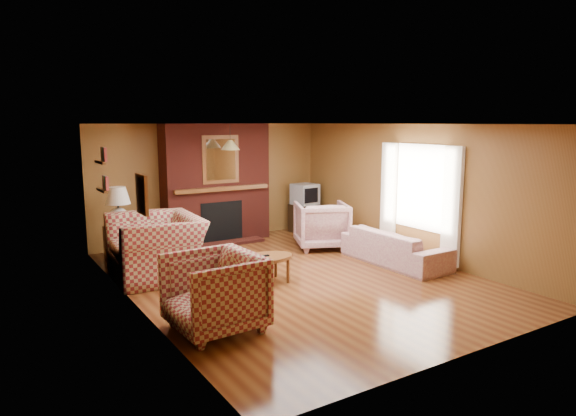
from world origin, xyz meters
TOP-DOWN VIEW (x-y plane):
  - floor at (0.00, 0.00)m, footprint 6.50×6.50m
  - ceiling at (0.00, 0.00)m, footprint 6.50×6.50m
  - wall_back at (0.00, 3.25)m, footprint 6.50×0.00m
  - wall_front at (0.00, -3.25)m, footprint 6.50×0.00m
  - wall_left at (-2.50, 0.00)m, footprint 0.00×6.50m
  - wall_right at (2.50, 0.00)m, footprint 0.00×6.50m
  - fireplace at (0.00, 2.98)m, footprint 2.20×0.82m
  - window_right at (2.45, -0.20)m, footprint 0.10×1.85m
  - bookshelf at (-2.44, 1.90)m, footprint 0.09×0.55m
  - botanical_print at (-2.47, -0.30)m, footprint 0.05×0.40m
  - pendant_light at (0.00, 2.30)m, footprint 0.36×0.36m
  - plaid_loveseat at (-1.85, 1.22)m, footprint 1.40×1.58m
  - plaid_armchair at (-1.95, -1.24)m, footprint 1.06×1.03m
  - floral_sofa at (1.90, -0.22)m, footprint 0.80×2.02m
  - floral_armchair at (1.48, 1.38)m, footprint 1.28×1.29m
  - coffee_table at (-0.56, 0.02)m, footprint 0.92×0.57m
  - side_table at (-2.10, 2.45)m, footprint 0.48×0.48m
  - table_lamp at (-2.10, 2.45)m, footprint 0.43×0.43m
  - tv_stand at (2.05, 2.80)m, footprint 0.61×0.56m
  - crt_tv at (2.05, 2.79)m, footprint 0.55×0.55m

SIDE VIEW (x-z plane):
  - floor at x=0.00m, z-range 0.00..0.00m
  - floral_sofa at x=1.90m, z-range 0.00..0.59m
  - tv_stand at x=2.05m, z-range 0.00..0.62m
  - side_table at x=-2.10m, z-range 0.00..0.62m
  - coffee_table at x=-0.56m, z-range 0.15..0.59m
  - floral_armchair at x=1.48m, z-range 0.00..0.90m
  - plaid_armchair at x=-1.95m, z-range 0.00..0.93m
  - plaid_loveseat at x=-1.85m, z-range 0.00..0.98m
  - crt_tv at x=2.05m, z-range 0.62..1.08m
  - table_lamp at x=-2.10m, z-range 0.66..1.37m
  - window_right at x=2.45m, z-range 0.13..2.13m
  - fireplace at x=0.00m, z-range -0.02..2.38m
  - wall_back at x=0.00m, z-range -2.05..4.45m
  - wall_front at x=0.00m, z-range -2.05..4.45m
  - wall_left at x=-2.50m, z-range -2.05..4.45m
  - wall_right at x=2.50m, z-range -2.05..4.45m
  - botanical_print at x=-2.47m, z-range 1.30..1.80m
  - bookshelf at x=-2.44m, z-range 1.31..2.02m
  - pendant_light at x=0.00m, z-range 1.76..2.24m
  - ceiling at x=0.00m, z-range 2.40..2.40m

